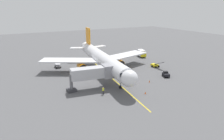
{
  "coord_description": "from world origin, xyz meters",
  "views": [
    {
      "loc": [
        23.61,
        51.51,
        18.45
      ],
      "look_at": [
        -0.1,
        7.68,
        3.0
      ],
      "focal_mm": 32.79,
      "sensor_mm": 36.0,
      "label": 1
    }
  ],
  "objects_px": {
    "baggage_cart_near_nose": "(58,65)",
    "safety_cone_nose_right": "(145,93)",
    "safety_cone_nose_left": "(149,81)",
    "belt_loader_starboard_side": "(155,65)",
    "box_truck_portside": "(142,53)",
    "ground_crew_marshaller": "(103,91)",
    "tug_rear_apron": "(166,74)",
    "airplane": "(102,59)",
    "jet_bridge": "(95,73)"
  },
  "relations": [
    {
      "from": "safety_cone_nose_right",
      "to": "airplane",
      "type": "bearing_deg",
      "value": -85.39
    },
    {
      "from": "airplane",
      "to": "ground_crew_marshaller",
      "type": "bearing_deg",
      "value": 65.23
    },
    {
      "from": "safety_cone_nose_left",
      "to": "belt_loader_starboard_side",
      "type": "bearing_deg",
      "value": -135.6
    },
    {
      "from": "jet_bridge",
      "to": "box_truck_portside",
      "type": "relative_size",
      "value": 2.34
    },
    {
      "from": "tug_rear_apron",
      "to": "safety_cone_nose_right",
      "type": "xyz_separation_m",
      "value": [
        12.09,
        6.69,
        -0.43
      ]
    },
    {
      "from": "safety_cone_nose_left",
      "to": "safety_cone_nose_right",
      "type": "xyz_separation_m",
      "value": [
        5.38,
        5.35,
        0.0
      ]
    },
    {
      "from": "airplane",
      "to": "safety_cone_nose_left",
      "type": "relative_size",
      "value": 73.3
    },
    {
      "from": "ground_crew_marshaller",
      "to": "tug_rear_apron",
      "type": "height_order",
      "value": "ground_crew_marshaller"
    },
    {
      "from": "box_truck_portside",
      "to": "baggage_cart_near_nose",
      "type": "bearing_deg",
      "value": -1.48
    },
    {
      "from": "baggage_cart_near_nose",
      "to": "safety_cone_nose_right",
      "type": "xyz_separation_m",
      "value": [
        -11.82,
        29.87,
        -0.38
      ]
    },
    {
      "from": "jet_bridge",
      "to": "ground_crew_marshaller",
      "type": "height_order",
      "value": "jet_bridge"
    },
    {
      "from": "box_truck_portside",
      "to": "belt_loader_starboard_side",
      "type": "distance_m",
      "value": 14.47
    },
    {
      "from": "tug_rear_apron",
      "to": "safety_cone_nose_left",
      "type": "height_order",
      "value": "tug_rear_apron"
    },
    {
      "from": "belt_loader_starboard_side",
      "to": "jet_bridge",
      "type": "bearing_deg",
      "value": 16.14
    },
    {
      "from": "jet_bridge",
      "to": "safety_cone_nose_right",
      "type": "xyz_separation_m",
      "value": [
        -8.32,
        8.43,
        -3.49
      ]
    },
    {
      "from": "airplane",
      "to": "jet_bridge",
      "type": "distance_m",
      "value": 12.5
    },
    {
      "from": "safety_cone_nose_right",
      "to": "jet_bridge",
      "type": "bearing_deg",
      "value": -45.4
    },
    {
      "from": "airplane",
      "to": "tug_rear_apron",
      "type": "distance_m",
      "value": 18.59
    },
    {
      "from": "box_truck_portside",
      "to": "belt_loader_starboard_side",
      "type": "xyz_separation_m",
      "value": [
        4.64,
        13.69,
        -0.67
      ]
    },
    {
      "from": "baggage_cart_near_nose",
      "to": "safety_cone_nose_right",
      "type": "bearing_deg",
      "value": 111.58
    },
    {
      "from": "jet_bridge",
      "to": "safety_cone_nose_right",
      "type": "height_order",
      "value": "jet_bridge"
    },
    {
      "from": "safety_cone_nose_left",
      "to": "safety_cone_nose_right",
      "type": "distance_m",
      "value": 7.59
    },
    {
      "from": "tug_rear_apron",
      "to": "jet_bridge",
      "type": "bearing_deg",
      "value": -4.86
    },
    {
      "from": "belt_loader_starboard_side",
      "to": "safety_cone_nose_right",
      "type": "bearing_deg",
      "value": 44.55
    },
    {
      "from": "box_truck_portside",
      "to": "ground_crew_marshaller",
      "type": "bearing_deg",
      "value": 41.06
    },
    {
      "from": "jet_bridge",
      "to": "safety_cone_nose_left",
      "type": "bearing_deg",
      "value": 167.33
    },
    {
      "from": "jet_bridge",
      "to": "safety_cone_nose_left",
      "type": "relative_size",
      "value": 20.95
    },
    {
      "from": "belt_loader_starboard_side",
      "to": "safety_cone_nose_left",
      "type": "xyz_separation_m",
      "value": [
        10.21,
        10.0,
        -0.44
      ]
    },
    {
      "from": "box_truck_portside",
      "to": "safety_cone_nose_right",
      "type": "xyz_separation_m",
      "value": [
        20.24,
        29.04,
        -1.11
      ]
    },
    {
      "from": "jet_bridge",
      "to": "tug_rear_apron",
      "type": "distance_m",
      "value": 20.71
    },
    {
      "from": "airplane",
      "to": "belt_loader_starboard_side",
      "type": "xyz_separation_m",
      "value": [
        -17.12,
        3.57,
        -3.29
      ]
    },
    {
      "from": "ground_crew_marshaller",
      "to": "safety_cone_nose_right",
      "type": "bearing_deg",
      "value": 153.48
    },
    {
      "from": "tug_rear_apron",
      "to": "safety_cone_nose_right",
      "type": "distance_m",
      "value": 13.83
    },
    {
      "from": "jet_bridge",
      "to": "safety_cone_nose_left",
      "type": "height_order",
      "value": "jet_bridge"
    },
    {
      "from": "ground_crew_marshaller",
      "to": "box_truck_portside",
      "type": "relative_size",
      "value": 0.35
    },
    {
      "from": "box_truck_portside",
      "to": "belt_loader_starboard_side",
      "type": "bearing_deg",
      "value": 71.28
    },
    {
      "from": "belt_loader_starboard_side",
      "to": "safety_cone_nose_right",
      "type": "distance_m",
      "value": 21.89
    },
    {
      "from": "box_truck_portside",
      "to": "safety_cone_nose_right",
      "type": "height_order",
      "value": "box_truck_portside"
    },
    {
      "from": "ground_crew_marshaller",
      "to": "box_truck_portside",
      "type": "bearing_deg",
      "value": -138.94
    },
    {
      "from": "baggage_cart_near_nose",
      "to": "tug_rear_apron",
      "type": "xyz_separation_m",
      "value": [
        -23.91,
        23.18,
        0.05
      ]
    },
    {
      "from": "baggage_cart_near_nose",
      "to": "box_truck_portside",
      "type": "distance_m",
      "value": 32.07
    },
    {
      "from": "airplane",
      "to": "tug_rear_apron",
      "type": "height_order",
      "value": "airplane"
    },
    {
      "from": "safety_cone_nose_left",
      "to": "jet_bridge",
      "type": "bearing_deg",
      "value": -12.67
    },
    {
      "from": "jet_bridge",
      "to": "tug_rear_apron",
      "type": "bearing_deg",
      "value": 175.14
    },
    {
      "from": "ground_crew_marshaller",
      "to": "tug_rear_apron",
      "type": "relative_size",
      "value": 0.64
    },
    {
      "from": "belt_loader_starboard_side",
      "to": "tug_rear_apron",
      "type": "relative_size",
      "value": 1.74
    },
    {
      "from": "jet_bridge",
      "to": "safety_cone_nose_left",
      "type": "distance_m",
      "value": 14.47
    },
    {
      "from": "airplane",
      "to": "safety_cone_nose_right",
      "type": "distance_m",
      "value": 19.34
    },
    {
      "from": "ground_crew_marshaller",
      "to": "tug_rear_apron",
      "type": "xyz_separation_m",
      "value": [
        -20.43,
        -2.53,
        -0.18
      ]
    },
    {
      "from": "airplane",
      "to": "safety_cone_nose_left",
      "type": "distance_m",
      "value": 15.67
    }
  ]
}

